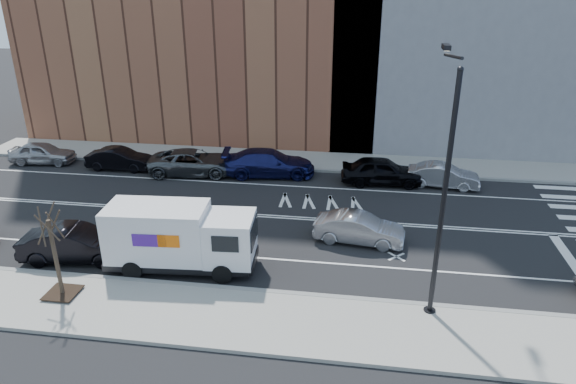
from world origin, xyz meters
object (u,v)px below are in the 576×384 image
(driving_sedan, at_px, (359,229))
(far_parked_a, at_px, (42,153))
(far_parked_b, at_px, (120,159))
(fedex_van, at_px, (180,237))

(driving_sedan, bearing_deg, far_parked_a, 76.19)
(far_parked_a, distance_m, far_parked_b, 5.61)
(far_parked_a, bearing_deg, fedex_van, -135.49)
(fedex_van, bearing_deg, far_parked_b, 121.70)
(far_parked_b, height_order, driving_sedan, far_parked_b)
(far_parked_b, bearing_deg, driving_sedan, -117.02)
(fedex_van, height_order, far_parked_b, fedex_van)
(fedex_van, height_order, driving_sedan, fedex_van)
(far_parked_b, relative_size, driving_sedan, 1.01)
(fedex_van, relative_size, far_parked_b, 1.52)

